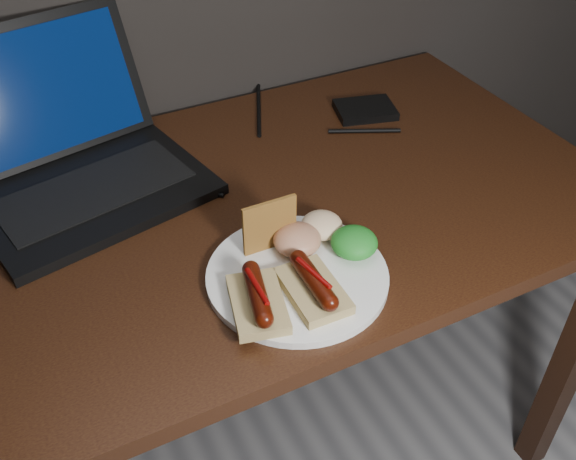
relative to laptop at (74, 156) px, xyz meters
The scene contains 11 objects.
desk 0.28m from the laptop, 49.37° to the right, with size 1.40×0.70×0.75m.
laptop is the anchor object (origin of this frame).
hard_drive 0.57m from the laptop, ahead, with size 0.12×0.09×0.02m, color black.
desk_cables 0.19m from the laptop, 10.95° to the right, with size 0.88×0.39×0.01m.
plate 0.45m from the laptop, 59.39° to the right, with size 0.26×0.26×0.01m, color silver.
bread_sausage_left 0.45m from the laptop, 70.68° to the right, with size 0.10×0.13×0.04m.
bread_sausage_center 0.49m from the laptop, 62.34° to the right, with size 0.07×0.12×0.04m.
crispbread 0.38m from the laptop, 55.53° to the right, with size 0.09×0.01×0.09m, color #AB7B2E.
salad_greens 0.50m from the laptop, 49.84° to the right, with size 0.07×0.07×0.04m, color #125E15.
salsa_mound 0.42m from the laptop, 53.59° to the right, with size 0.07×0.07×0.04m, color #9D1A0F.
coleslaw_mound 0.44m from the laptop, 47.15° to the right, with size 0.06×0.06×0.04m, color silver.
Camera 1 is at (-0.25, 0.59, 1.40)m, focal length 40.00 mm.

